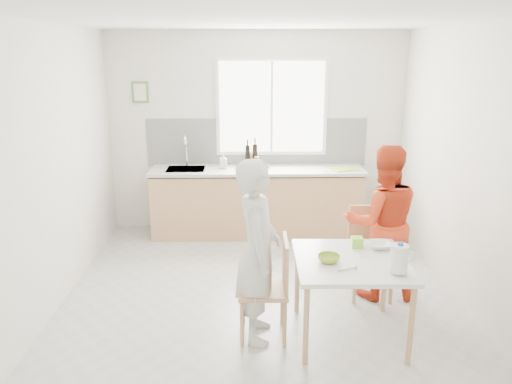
# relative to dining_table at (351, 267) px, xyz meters

# --- Properties ---
(ground) EXTENTS (4.50, 4.50, 0.00)m
(ground) POSITION_rel_dining_table_xyz_m (-0.75, 0.61, -0.65)
(ground) COLOR #B7B7B2
(ground) RESTS_ON ground
(room_shell) EXTENTS (4.50, 4.50, 4.50)m
(room_shell) POSITION_rel_dining_table_xyz_m (-0.75, 0.61, 0.99)
(room_shell) COLOR silver
(room_shell) RESTS_ON ground
(window) EXTENTS (1.50, 0.06, 1.30)m
(window) POSITION_rel_dining_table_xyz_m (-0.55, 2.84, 1.05)
(window) COLOR white
(window) RESTS_ON room_shell
(backsplash) EXTENTS (3.00, 0.02, 0.65)m
(backsplash) POSITION_rel_dining_table_xyz_m (-0.75, 2.85, 0.57)
(backsplash) COLOR white
(backsplash) RESTS_ON room_shell
(picture_frame) EXTENTS (0.22, 0.03, 0.28)m
(picture_frame) POSITION_rel_dining_table_xyz_m (-2.30, 2.85, 1.25)
(picture_frame) COLOR #517D38
(picture_frame) RESTS_ON room_shell
(kitchen_counter) EXTENTS (2.84, 0.64, 1.37)m
(kitchen_counter) POSITION_rel_dining_table_xyz_m (-0.75, 2.56, -0.24)
(kitchen_counter) COLOR tan
(kitchen_counter) RESTS_ON ground
(dining_table) EXTENTS (0.96, 0.96, 0.73)m
(dining_table) POSITION_rel_dining_table_xyz_m (0.00, 0.00, 0.00)
(dining_table) COLOR white
(dining_table) RESTS_ON ground
(chair_left) EXTENTS (0.43, 0.43, 0.91)m
(chair_left) POSITION_rel_dining_table_xyz_m (-0.68, 0.01, -0.15)
(chair_left) COLOR tan
(chair_left) RESTS_ON ground
(chair_far) EXTENTS (0.43, 0.43, 0.91)m
(chair_far) POSITION_rel_dining_table_xyz_m (0.36, 0.81, -0.15)
(chair_far) COLOR tan
(chair_far) RESTS_ON ground
(person_white) EXTENTS (0.39, 0.59, 1.60)m
(person_white) POSITION_rel_dining_table_xyz_m (-0.80, 0.01, 0.15)
(person_white) COLOR silver
(person_white) RESTS_ON ground
(person_red) EXTENTS (0.77, 0.61, 1.57)m
(person_red) POSITION_rel_dining_table_xyz_m (0.46, 0.76, 0.13)
(person_red) COLOR red
(person_red) RESTS_ON ground
(bowl_green) EXTENTS (0.19, 0.19, 0.06)m
(bowl_green) POSITION_rel_dining_table_xyz_m (-0.20, -0.05, 0.10)
(bowl_green) COLOR #8DB429
(bowl_green) RESTS_ON dining_table
(bowl_white) EXTENTS (0.21, 0.21, 0.05)m
(bowl_white) POSITION_rel_dining_table_xyz_m (0.30, 0.25, 0.10)
(bowl_white) COLOR white
(bowl_white) RESTS_ON dining_table
(milk_jug) EXTENTS (0.19, 0.14, 0.25)m
(milk_jug) POSITION_rel_dining_table_xyz_m (0.32, -0.28, 0.21)
(milk_jug) COLOR white
(milk_jug) RESTS_ON dining_table
(green_box) EXTENTS (0.10, 0.10, 0.09)m
(green_box) POSITION_rel_dining_table_xyz_m (0.10, 0.28, 0.12)
(green_box) COLOR #84D430
(green_box) RESTS_ON dining_table
(spoon) EXTENTS (0.16, 0.06, 0.01)m
(spoon) POSITION_rel_dining_table_xyz_m (-0.08, -0.22, 0.09)
(spoon) COLOR #A5A5AA
(spoon) RESTS_ON dining_table
(cutting_board) EXTENTS (0.42, 0.36, 0.01)m
(cutting_board) POSITION_rel_dining_table_xyz_m (0.39, 2.49, 0.27)
(cutting_board) COLOR #8FCA2E
(cutting_board) RESTS_ON kitchen_counter
(wine_bottle_a) EXTENTS (0.07, 0.07, 0.32)m
(wine_bottle_a) POSITION_rel_dining_table_xyz_m (-0.78, 2.64, 0.43)
(wine_bottle_a) COLOR black
(wine_bottle_a) RESTS_ON kitchen_counter
(wine_bottle_b) EXTENTS (0.07, 0.07, 0.30)m
(wine_bottle_b) POSITION_rel_dining_table_xyz_m (-0.88, 2.68, 0.42)
(wine_bottle_b) COLOR black
(wine_bottle_b) RESTS_ON kitchen_counter
(jar_amber) EXTENTS (0.06, 0.06, 0.16)m
(jar_amber) POSITION_rel_dining_table_xyz_m (-0.75, 2.57, 0.35)
(jar_amber) COLOR #8D5F1E
(jar_amber) RESTS_ON kitchen_counter
(soap_bottle) EXTENTS (0.09, 0.09, 0.20)m
(soap_bottle) POSITION_rel_dining_table_xyz_m (-1.20, 2.61, 0.37)
(soap_bottle) COLOR #999999
(soap_bottle) RESTS_ON kitchen_counter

